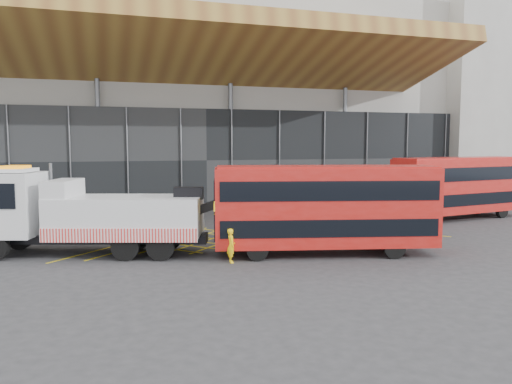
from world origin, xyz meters
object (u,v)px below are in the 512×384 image
object	(u,v)px
bus_towed	(325,206)
worker	(231,246)
recovery_truck	(83,213)
bus_second	(460,185)

from	to	relation	value
bus_towed	worker	xyz separation A→B (m)	(-4.68, -0.22, -1.60)
recovery_truck	worker	world-z (taller)	recovery_truck
bus_towed	worker	world-z (taller)	bus_towed
recovery_truck	bus_towed	world-z (taller)	recovery_truck
recovery_truck	bus_second	distance (m)	25.39
bus_towed	worker	distance (m)	4.95
bus_towed	bus_second	bearing A→B (deg)	42.00
bus_towed	bus_second	size ratio (longest dim) A/B	0.98
bus_second	worker	xyz separation A→B (m)	(-18.67, -7.90, -1.64)
recovery_truck	bus_second	xyz separation A→B (m)	(25.03, 4.26, 0.41)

